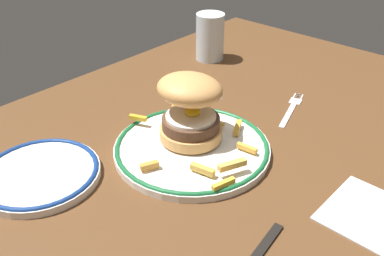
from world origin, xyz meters
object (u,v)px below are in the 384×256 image
fork (291,108)px  water_glass (210,39)px  dinner_plate (192,147)px  burger (190,105)px  napkin (372,215)px  side_plate (40,174)px  spoon (214,92)px

fork → water_glass: bearing=72.9°
dinner_plate → fork: size_ratio=1.81×
dinner_plate → burger: burger is taller
dinner_plate → water_glass: size_ratio=2.34×
dinner_plate → fork: 24.07cm
dinner_plate → napkin: 28.79cm
dinner_plate → side_plate: 24.02cm
burger → water_glass: bearing=35.0°
fork → side_plate: bearing=158.9°
fork → spoon: (-4.99, 15.44, 0.18)cm
burger → spoon: size_ratio=1.02×
side_plate → napkin: side_plate is taller
dinner_plate → spoon: (18.61, 10.74, -0.48)cm
water_glass → side_plate: (-52.84, -10.97, -4.09)cm
spoon → fork: bearing=-72.1°
water_glass → dinner_plate: bearing=-144.1°
water_glass → spoon: size_ratio=0.92×
spoon → napkin: 41.37cm
burger → water_glass: (30.33, 21.25, -2.26)cm
dinner_plate → side_plate: bearing=149.0°
burger → fork: 23.78cm
water_glass → napkin: bearing=-117.8°
water_glass → napkin: water_glass is taller
burger → spoon: bearing=27.4°
burger → spoon: (16.70, 8.66, -6.83)cm
burger → spoon: 20.02cm
burger → napkin: bearing=-84.1°
water_glass → fork: bearing=-107.1°
fork → spoon: size_ratio=1.18×
burger → fork: burger is taller
dinner_plate → fork: (23.60, -4.70, -0.66)cm
fork → spoon: bearing=107.9°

